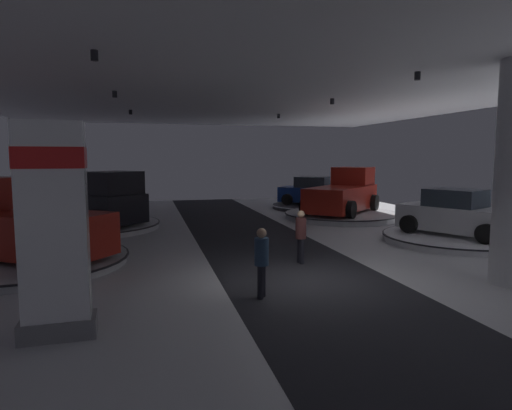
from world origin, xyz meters
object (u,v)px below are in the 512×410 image
object	(u,v)px
pickup_truck_mid_left	(14,225)
display_platform_deep_right	(314,206)
display_platform_mid_right	(457,238)
display_car_deep_right	(314,192)
display_platform_deep_left	(91,210)
display_platform_mid_left	(24,261)
visitor_walking_far	(301,233)
display_platform_far_left	(89,226)
display_car_mid_right	(458,215)
display_platform_far_right	(341,215)
display_car_deep_left	(91,195)
visitor_walking_near	(262,258)
brand_sign_pylon	(54,228)
pickup_truck_far_right	(344,194)
pickup_truck_far_left	(93,202)

from	to	relation	value
pickup_truck_mid_left	display_platform_deep_right	xyz separation A→B (m)	(13.80, 11.32, -1.04)
display_platform_mid_right	display_car_deep_right	size ratio (longest dim) A/B	1.22
display_platform_deep_left	pickup_truck_mid_left	size ratio (longest dim) A/B	1.02
display_platform_mid_left	visitor_walking_far	xyz separation A→B (m)	(7.95, -1.66, 0.77)
display_platform_mid_right	display_car_deep_right	xyz separation A→B (m)	(-1.27, 11.43, 0.86)
display_platform_far_left	display_car_deep_right	size ratio (longest dim) A/B	1.37
display_car_mid_right	display_platform_far_right	bearing A→B (deg)	102.81
display_platform_far_right	display_car_deep_left	bearing A→B (deg)	156.98
display_car_deep_right	visitor_walking_near	bearing A→B (deg)	-115.09
brand_sign_pylon	visitor_walking_far	bearing A→B (deg)	34.44
display_platform_deep_left	display_car_deep_left	xyz separation A→B (m)	(0.00, 0.03, 0.88)
display_platform_far_left	visitor_walking_near	size ratio (longest dim) A/B	3.82
brand_sign_pylon	pickup_truck_far_right	xyz separation A→B (m)	(11.46, 12.90, -0.71)
display_platform_deep_left	visitor_walking_far	distance (m)	15.89
brand_sign_pylon	display_platform_deep_left	world-z (taller)	brand_sign_pylon
display_platform_far_right	display_platform_far_left	bearing A→B (deg)	-178.07
display_platform_mid_left	visitor_walking_near	distance (m)	7.55
display_platform_far_right	display_platform_mid_right	bearing A→B (deg)	-77.14
display_platform_far_right	display_platform_mid_left	bearing A→B (deg)	-152.35
display_car_deep_left	visitor_walking_near	distance (m)	17.76
display_car_deep_left	display_car_deep_right	world-z (taller)	display_car_deep_left
pickup_truck_mid_left	display_platform_far_right	size ratio (longest dim) A/B	0.95
display_platform_mid_right	visitor_walking_near	world-z (taller)	visitor_walking_near
display_platform_far_left	pickup_truck_mid_left	size ratio (longest dim) A/B	1.10
brand_sign_pylon	display_platform_far_left	distance (m)	12.44
display_platform_mid_right	display_car_deep_right	world-z (taller)	display_car_deep_right
display_car_mid_right	pickup_truck_far_left	size ratio (longest dim) A/B	0.86
brand_sign_pylon	pickup_truck_mid_left	distance (m)	6.40
display_platform_deep_left	display_car_deep_right	world-z (taller)	display_car_deep_right
visitor_walking_far	display_car_deep_right	bearing A→B (deg)	67.14
display_car_mid_right	display_platform_deep_right	world-z (taller)	display_car_mid_right
display_platform_deep_right	display_platform_far_right	bearing A→B (deg)	-93.97
display_platform_deep_left	visitor_walking_near	distance (m)	17.75
visitor_walking_far	display_platform_far_left	bearing A→B (deg)	130.23
display_car_mid_right	pickup_truck_far_left	bearing A→B (deg)	155.50
display_car_deep_left	visitor_walking_near	xyz separation A→B (m)	(5.57, -16.86, -0.13)
display_platform_far_right	visitor_walking_far	bearing A→B (deg)	-121.52
pickup_truck_far_right	display_platform_far_right	bearing A→B (deg)	-135.28
display_car_mid_right	display_platform_deep_right	size ratio (longest dim) A/B	0.87
display_platform_mid_left	display_car_deep_right	bearing A→B (deg)	40.46
display_car_deep_left	display_car_deep_right	distance (m)	13.10
display_car_deep_right	visitor_walking_far	world-z (taller)	display_car_deep_right
visitor_walking_far	pickup_truck_far_right	bearing A→B (deg)	58.05
display_platform_far_left	display_car_deep_right	bearing A→B (deg)	21.87
display_platform_far_right	pickup_truck_far_right	bearing A→B (deg)	44.72
pickup_truck_far_left	display_platform_mid_left	size ratio (longest dim) A/B	0.90
display_platform_far_right	visitor_walking_far	world-z (taller)	visitor_walking_far
display_platform_deep_left	display_platform_mid_right	size ratio (longest dim) A/B	1.04
pickup_truck_mid_left	display_platform_mid_right	bearing A→B (deg)	-0.34
display_platform_deep_right	visitor_walking_far	distance (m)	14.32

